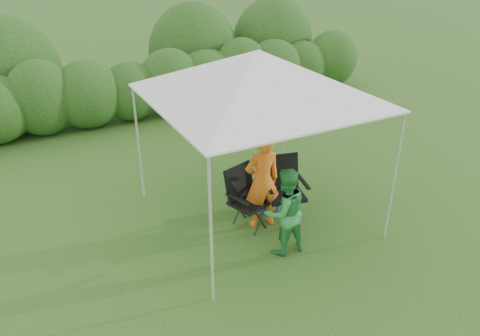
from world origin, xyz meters
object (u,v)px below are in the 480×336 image
chair_right (283,185)px  woman (285,212)px  man (262,181)px  chair_left (246,194)px  cooler (265,200)px  canopy (258,75)px

chair_right → woman: (-0.50, -0.82, 0.08)m
man → chair_right: bearing=-168.9°
chair_left → cooler: size_ratio=2.01×
chair_right → cooler: chair_right is taller
chair_right → woman: size_ratio=0.79×
canopy → man: size_ratio=1.91×
canopy → chair_right: (0.39, -0.21, -1.85)m
canopy → chair_left: canopy is taller
man → cooler: 0.79m
chair_left → woman: size_ratio=0.74×
canopy → man: (-0.04, -0.25, -1.65)m
chair_right → man: man is taller
chair_right → woman: woman is taller
chair_right → canopy: bearing=164.8°
chair_right → cooler: 0.57m
canopy → chair_left: size_ratio=3.05×
chair_right → cooler: (-0.13, 0.34, -0.43)m
man → cooler: size_ratio=3.20×
chair_right → man: (-0.43, -0.04, 0.20)m
chair_left → man: (0.23, -0.13, 0.23)m
man → cooler: man is taller
cooler → canopy: bearing=-135.0°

